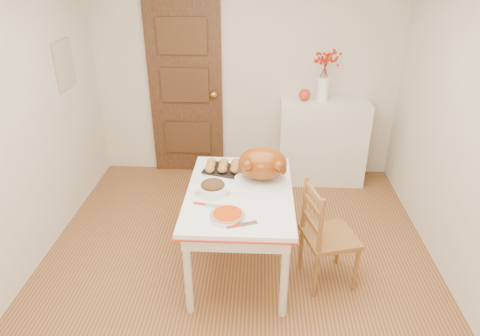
# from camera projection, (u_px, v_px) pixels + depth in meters

# --- Properties ---
(floor) EXTENTS (3.50, 4.00, 0.00)m
(floor) POSITION_uv_depth(u_px,v_px,m) (236.00, 274.00, 3.64)
(floor) COLOR #5B3614
(floor) RESTS_ON ground
(wall_back) EXTENTS (3.50, 0.00, 2.50)m
(wall_back) POSITION_uv_depth(u_px,v_px,m) (246.00, 71.00, 4.86)
(wall_back) COLOR beige
(wall_back) RESTS_ON ground
(wall_left) EXTENTS (0.00, 4.00, 2.50)m
(wall_left) POSITION_uv_depth(u_px,v_px,m) (0.00, 136.00, 3.15)
(wall_left) COLOR beige
(wall_left) RESTS_ON ground
(door_back) EXTENTS (0.85, 0.06, 2.06)m
(door_back) POSITION_uv_depth(u_px,v_px,m) (186.00, 90.00, 4.96)
(door_back) COLOR black
(door_back) RESTS_ON ground
(photo_board) EXTENTS (0.03, 0.35, 0.45)m
(photo_board) POSITION_uv_depth(u_px,v_px,m) (64.00, 64.00, 4.11)
(photo_board) COLOR #B5AF91
(photo_board) RESTS_ON ground
(sideboard) EXTENTS (0.99, 0.44, 0.99)m
(sideboard) POSITION_uv_depth(u_px,v_px,m) (322.00, 141.00, 4.96)
(sideboard) COLOR beige
(sideboard) RESTS_ON floor
(kitchen_table) EXTENTS (0.86, 1.26, 0.76)m
(kitchen_table) POSITION_uv_depth(u_px,v_px,m) (240.00, 230.00, 3.58)
(kitchen_table) COLOR white
(kitchen_table) RESTS_ON floor
(chair_oak) EXTENTS (0.49, 0.49, 0.90)m
(chair_oak) POSITION_uv_depth(u_px,v_px,m) (330.00, 235.00, 3.39)
(chair_oak) COLOR olive
(chair_oak) RESTS_ON floor
(berry_vase) EXTENTS (0.28, 0.28, 0.54)m
(berry_vase) POSITION_uv_depth(u_px,v_px,m) (324.00, 77.00, 4.62)
(berry_vase) COLOR white
(berry_vase) RESTS_ON sideboard
(apple) EXTENTS (0.13, 0.13, 0.13)m
(apple) POSITION_uv_depth(u_px,v_px,m) (305.00, 95.00, 4.72)
(apple) COLOR red
(apple) RESTS_ON sideboard
(turkey_platter) EXTENTS (0.56, 0.50, 0.29)m
(turkey_platter) POSITION_uv_depth(u_px,v_px,m) (263.00, 165.00, 3.49)
(turkey_platter) COLOR maroon
(turkey_platter) RESTS_ON kitchen_table
(pumpkin_pie) EXTENTS (0.30, 0.30, 0.05)m
(pumpkin_pie) POSITION_uv_depth(u_px,v_px,m) (227.00, 215.00, 3.05)
(pumpkin_pie) COLOR #AF3307
(pumpkin_pie) RESTS_ON kitchen_table
(stuffing_dish) EXTENTS (0.33, 0.28, 0.11)m
(stuffing_dish) POSITION_uv_depth(u_px,v_px,m) (213.00, 188.00, 3.35)
(stuffing_dish) COLOR #3C2812
(stuffing_dish) RESTS_ON kitchen_table
(rolls_tray) EXTENTS (0.37, 0.32, 0.08)m
(rolls_tray) POSITION_uv_depth(u_px,v_px,m) (223.00, 166.00, 3.71)
(rolls_tray) COLOR #AA6B31
(rolls_tray) RESTS_ON kitchen_table
(pie_server) EXTENTS (0.23, 0.14, 0.01)m
(pie_server) POSITION_uv_depth(u_px,v_px,m) (242.00, 225.00, 2.98)
(pie_server) COLOR silver
(pie_server) RESTS_ON kitchen_table
(carving_knife) EXTENTS (0.27, 0.11, 0.01)m
(carving_knife) POSITION_uv_depth(u_px,v_px,m) (210.00, 205.00, 3.21)
(carving_knife) COLOR silver
(carving_knife) RESTS_ON kitchen_table
(drinking_glass) EXTENTS (0.09, 0.09, 0.11)m
(drinking_glass) POSITION_uv_depth(u_px,v_px,m) (251.00, 159.00, 3.81)
(drinking_glass) COLOR white
(drinking_glass) RESTS_ON kitchen_table
(shaker_pair) EXTENTS (0.11, 0.07, 0.10)m
(shaker_pair) POSITION_uv_depth(u_px,v_px,m) (275.00, 161.00, 3.78)
(shaker_pair) COLOR white
(shaker_pair) RESTS_ON kitchen_table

